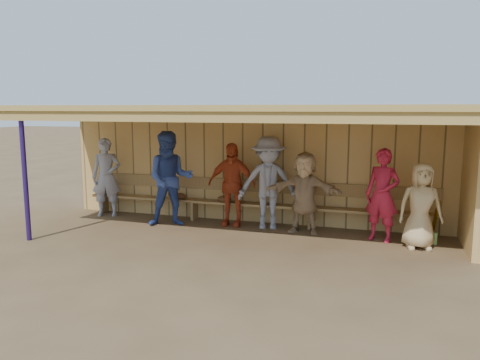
# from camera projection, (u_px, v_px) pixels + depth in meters

# --- Properties ---
(ground) EXTENTS (90.00, 90.00, 0.00)m
(ground) POSITION_uv_depth(u_px,v_px,m) (235.00, 236.00, 9.03)
(ground) COLOR brown
(ground) RESTS_ON ground
(player_a) EXTENTS (0.76, 0.62, 1.79)m
(player_a) POSITION_uv_depth(u_px,v_px,m) (106.00, 177.00, 10.64)
(player_a) COLOR #96969E
(player_a) RESTS_ON ground
(player_c) EXTENTS (1.18, 1.07, 1.99)m
(player_c) POSITION_uv_depth(u_px,v_px,m) (170.00, 179.00, 9.74)
(player_c) COLOR #374D98
(player_c) RESTS_ON ground
(player_d) EXTENTS (1.03, 0.45, 1.75)m
(player_d) POSITION_uv_depth(u_px,v_px,m) (231.00, 184.00, 9.76)
(player_d) COLOR #C0411E
(player_d) RESTS_ON ground
(player_e) EXTENTS (1.36, 0.99, 1.89)m
(player_e) POSITION_uv_depth(u_px,v_px,m) (268.00, 183.00, 9.51)
(player_e) COLOR gray
(player_e) RESTS_ON ground
(player_f) EXTENTS (1.51, 0.52, 1.61)m
(player_f) POSITION_uv_depth(u_px,v_px,m) (304.00, 193.00, 9.19)
(player_f) COLOR tan
(player_f) RESTS_ON ground
(player_g) EXTENTS (0.74, 0.61, 1.73)m
(player_g) POSITION_uv_depth(u_px,v_px,m) (382.00, 195.00, 8.61)
(player_g) COLOR #BA1D35
(player_g) RESTS_ON ground
(player_h) EXTENTS (0.83, 0.62, 1.52)m
(player_h) POSITION_uv_depth(u_px,v_px,m) (420.00, 206.00, 8.15)
(player_h) COLOR tan
(player_h) RESTS_ON ground
(dugout_structure) EXTENTS (8.80, 3.20, 2.50)m
(dugout_structure) POSITION_uv_depth(u_px,v_px,m) (264.00, 146.00, 9.30)
(dugout_structure) COLOR tan
(dugout_structure) RESTS_ON ground
(bench) EXTENTS (7.60, 0.34, 0.93)m
(bench) POSITION_uv_depth(u_px,v_px,m) (251.00, 199.00, 10.00)
(bench) COLOR #9E7943
(bench) RESTS_ON ground
(dugout_equipment) EXTENTS (7.52, 0.62, 0.80)m
(dugout_equipment) POSITION_uv_depth(u_px,v_px,m) (209.00, 199.00, 10.15)
(dugout_equipment) COLOR #C48917
(dugout_equipment) RESTS_ON ground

